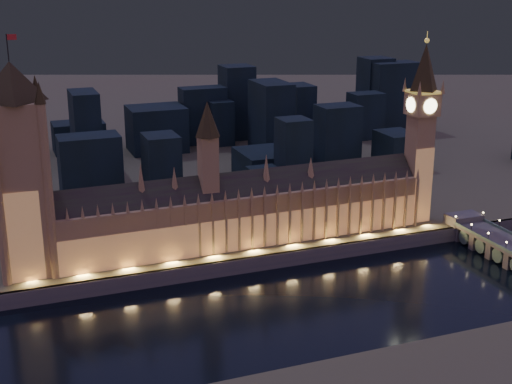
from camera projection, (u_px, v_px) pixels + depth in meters
name	position (u px, v px, depth m)	size (l,w,h in m)	color
ground_plane	(288.00, 304.00, 331.19)	(2000.00, 2000.00, 0.00)	black
north_bank	(103.00, 106.00, 793.87)	(2000.00, 960.00, 8.00)	brown
embankment_wall	(257.00, 264.00, 366.57)	(2000.00, 2.50, 8.00)	#47484F
palace_of_westminster	(244.00, 210.00, 378.60)	(202.00, 24.09, 78.00)	#9F7C52
victoria_tower	(19.00, 160.00, 329.90)	(31.68, 31.68, 113.69)	#9F7C52
elizabeth_tower	(422.00, 118.00, 402.74)	(18.00, 18.00, 108.55)	#9F7C52
city_backdrop	(208.00, 128.00, 555.19)	(478.47, 215.63, 68.14)	black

